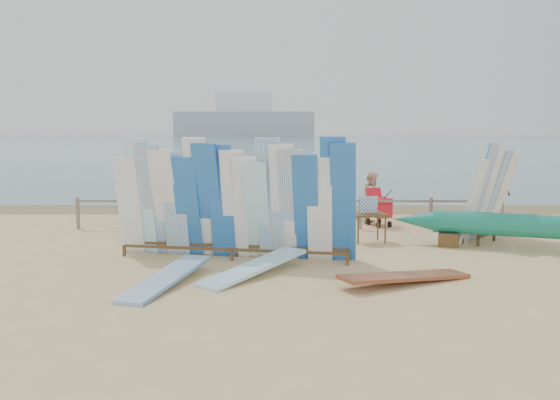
{
  "coord_description": "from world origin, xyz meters",
  "views": [
    {
      "loc": [
        -0.26,
        -13.57,
        2.85
      ],
      "look_at": [
        -0.27,
        1.19,
        1.05
      ],
      "focal_mm": 38.0,
      "sensor_mm": 36.0,
      "label": 1
    }
  ],
  "objects_px": {
    "flat_board_b": "(254,275)",
    "beachgoer_7": "(346,188)",
    "beachgoer_extra_1": "(127,191)",
    "main_surfboard_rack": "(234,204)",
    "beachgoer_8": "(373,197)",
    "beach_chair_right": "(306,216)",
    "beachgoer_4": "(248,193)",
    "beachgoer_2": "(253,194)",
    "beachgoer_0": "(156,190)",
    "flat_board_c": "(405,283)",
    "beachgoer_10": "(497,196)",
    "beachgoer_6": "(339,193)",
    "beachgoer_1": "(195,193)",
    "beachgoer_3": "(269,193)",
    "beach_chair_left": "(268,215)",
    "stroller": "(379,211)",
    "outrigger_canoe": "(523,227)",
    "side_surfboard_rack": "(488,196)",
    "flat_board_e": "(167,285)",
    "vendor_table": "(368,227)"
  },
  "relations": [
    {
      "from": "vendor_table",
      "to": "flat_board_e",
      "type": "xyz_separation_m",
      "value": [
        -4.29,
        -4.08,
        -0.39
      ]
    },
    {
      "from": "main_surfboard_rack",
      "to": "beach_chair_right",
      "type": "relative_size",
      "value": 5.47
    },
    {
      "from": "side_surfboard_rack",
      "to": "beach_chair_left",
      "type": "xyz_separation_m",
      "value": [
        -5.64,
        2.41,
        -0.85
      ]
    },
    {
      "from": "beachgoer_2",
      "to": "beachgoer_extra_1",
      "type": "bearing_deg",
      "value": -165.57
    },
    {
      "from": "beachgoer_6",
      "to": "beach_chair_left",
      "type": "bearing_deg",
      "value": 149.96
    },
    {
      "from": "main_surfboard_rack",
      "to": "beachgoer_8",
      "type": "distance_m",
      "value": 6.25
    },
    {
      "from": "stroller",
      "to": "beachgoer_8",
      "type": "relative_size",
      "value": 0.72
    },
    {
      "from": "beachgoer_0",
      "to": "flat_board_c",
      "type": "bearing_deg",
      "value": 160.25
    },
    {
      "from": "beach_chair_left",
      "to": "beach_chair_right",
      "type": "relative_size",
      "value": 1.0
    },
    {
      "from": "beachgoer_4",
      "to": "main_surfboard_rack",
      "type": "bearing_deg",
      "value": -74.47
    },
    {
      "from": "beachgoer_extra_1",
      "to": "vendor_table",
      "type": "bearing_deg",
      "value": -99.96
    },
    {
      "from": "beachgoer_8",
      "to": "beachgoer_6",
      "type": "height_order",
      "value": "beachgoer_6"
    },
    {
      "from": "outrigger_canoe",
      "to": "beachgoer_8",
      "type": "bearing_deg",
      "value": 144.79
    },
    {
      "from": "outrigger_canoe",
      "to": "beachgoer_2",
      "type": "xyz_separation_m",
      "value": [
        -6.46,
        3.55,
        0.39
      ]
    },
    {
      "from": "side_surfboard_rack",
      "to": "stroller",
      "type": "relative_size",
      "value": 2.29
    },
    {
      "from": "main_surfboard_rack",
      "to": "flat_board_e",
      "type": "xyz_separation_m",
      "value": [
        -1.08,
        -2.2,
        -1.21
      ]
    },
    {
      "from": "beachgoer_2",
      "to": "beachgoer_0",
      "type": "distance_m",
      "value": 3.65
    },
    {
      "from": "beachgoer_7",
      "to": "beachgoer_4",
      "type": "bearing_deg",
      "value": -42.3
    },
    {
      "from": "vendor_table",
      "to": "beachgoer_7",
      "type": "distance_m",
      "value": 5.25
    },
    {
      "from": "beachgoer_0",
      "to": "beachgoer_4",
      "type": "bearing_deg",
      "value": -145.54
    },
    {
      "from": "beachgoer_8",
      "to": "beachgoer_6",
      "type": "bearing_deg",
      "value": 62.25
    },
    {
      "from": "flat_board_b",
      "to": "beachgoer_7",
      "type": "distance_m",
      "value": 9.05
    },
    {
      "from": "beachgoer_2",
      "to": "beachgoer_8",
      "type": "xyz_separation_m",
      "value": [
        3.57,
        0.55,
        -0.18
      ]
    },
    {
      "from": "flat_board_c",
      "to": "beachgoer_1",
      "type": "distance_m",
      "value": 8.72
    },
    {
      "from": "beachgoer_2",
      "to": "beachgoer_10",
      "type": "relative_size",
      "value": 1.23
    },
    {
      "from": "side_surfboard_rack",
      "to": "beachgoer_7",
      "type": "distance_m",
      "value": 5.82
    },
    {
      "from": "beachgoer_2",
      "to": "side_surfboard_rack",
      "type": "bearing_deg",
      "value": 18.25
    },
    {
      "from": "side_surfboard_rack",
      "to": "flat_board_e",
      "type": "relative_size",
      "value": 0.93
    },
    {
      "from": "outrigger_canoe",
      "to": "beachgoer_2",
      "type": "bearing_deg",
      "value": 170.84
    },
    {
      "from": "beachgoer_4",
      "to": "beachgoer_8",
      "type": "relative_size",
      "value": 1.0
    },
    {
      "from": "outrigger_canoe",
      "to": "beachgoer_extra_1",
      "type": "relative_size",
      "value": 3.66
    },
    {
      "from": "vendor_table",
      "to": "flat_board_c",
      "type": "xyz_separation_m",
      "value": [
        0.11,
        -3.95,
        -0.39
      ]
    },
    {
      "from": "beachgoer_3",
      "to": "beachgoer_6",
      "type": "distance_m",
      "value": 2.26
    },
    {
      "from": "beachgoer_4",
      "to": "beachgoer_7",
      "type": "relative_size",
      "value": 0.9
    },
    {
      "from": "beachgoer_extra_1",
      "to": "beachgoer_7",
      "type": "distance_m",
      "value": 7.22
    },
    {
      "from": "beachgoer_7",
      "to": "beachgoer_6",
      "type": "relative_size",
      "value": 1.09
    },
    {
      "from": "flat_board_b",
      "to": "beachgoer_6",
      "type": "height_order",
      "value": "beachgoer_6"
    },
    {
      "from": "outrigger_canoe",
      "to": "flat_board_b",
      "type": "bearing_deg",
      "value": -139.45
    },
    {
      "from": "flat_board_c",
      "to": "beachgoer_10",
      "type": "distance_m",
      "value": 8.68
    },
    {
      "from": "beach_chair_right",
      "to": "stroller",
      "type": "relative_size",
      "value": 0.89
    },
    {
      "from": "beach_chair_left",
      "to": "stroller",
      "type": "xyz_separation_m",
      "value": [
        3.24,
        -0.23,
        0.16
      ]
    },
    {
      "from": "beachgoer_2",
      "to": "beachgoer_4",
      "type": "relative_size",
      "value": 1.23
    },
    {
      "from": "beachgoer_3",
      "to": "beach_chair_left",
      "type": "bearing_deg",
      "value": 84.99
    },
    {
      "from": "main_surfboard_rack",
      "to": "beach_chair_left",
      "type": "relative_size",
      "value": 5.5
    },
    {
      "from": "beachgoer_extra_1",
      "to": "beachgoer_0",
      "type": "height_order",
      "value": "beachgoer_0"
    },
    {
      "from": "flat_board_b",
      "to": "beachgoer_2",
      "type": "relative_size",
      "value": 1.42
    },
    {
      "from": "flat_board_b",
      "to": "beach_chair_left",
      "type": "height_order",
      "value": "beach_chair_left"
    },
    {
      "from": "stroller",
      "to": "beachgoer_extra_1",
      "type": "xyz_separation_m",
      "value": [
        -7.85,
        1.95,
        0.37
      ]
    },
    {
      "from": "beachgoer_1",
      "to": "beachgoer_3",
      "type": "relative_size",
      "value": 1.11
    },
    {
      "from": "vendor_table",
      "to": "beachgoer_1",
      "type": "distance_m",
      "value": 5.78
    }
  ]
}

